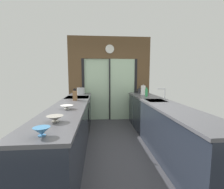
% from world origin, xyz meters
% --- Properties ---
extents(ground_plane, '(5.04, 7.60, 0.02)m').
position_xyz_m(ground_plane, '(0.00, 0.60, -0.01)').
color(ground_plane, '#38383D').
extents(back_wall_unit, '(2.64, 0.12, 2.70)m').
position_xyz_m(back_wall_unit, '(0.00, 2.40, 1.52)').
color(back_wall_unit, brown).
rests_on(back_wall_unit, ground_plane).
extents(left_counter_run, '(0.62, 3.80, 0.92)m').
position_xyz_m(left_counter_run, '(-0.91, 0.13, 0.47)').
color(left_counter_run, '#1E232D').
rests_on(left_counter_run, ground_plane).
extents(right_counter_run, '(0.62, 3.80, 0.92)m').
position_xyz_m(right_counter_run, '(0.91, 0.30, 0.46)').
color(right_counter_run, '#1E232D').
rests_on(right_counter_run, ground_plane).
extents(sink_faucet, '(0.19, 0.02, 0.27)m').
position_xyz_m(sink_faucet, '(1.06, 0.55, 1.10)').
color(sink_faucet, '#B7BABC').
rests_on(sink_faucet, right_counter_run).
extents(oven_range, '(0.60, 0.60, 0.92)m').
position_xyz_m(oven_range, '(-0.91, 1.25, 0.46)').
color(oven_range, black).
rests_on(oven_range, ground_plane).
extents(mixing_bowl_near, '(0.15, 0.15, 0.08)m').
position_xyz_m(mixing_bowl_near, '(-0.89, -1.41, 0.96)').
color(mixing_bowl_near, teal).
rests_on(mixing_bowl_near, left_counter_run).
extents(mixing_bowl_mid, '(0.20, 0.20, 0.07)m').
position_xyz_m(mixing_bowl_mid, '(-0.89, -0.95, 0.96)').
color(mixing_bowl_mid, gray).
rests_on(mixing_bowl_mid, left_counter_run).
extents(mixing_bowl_far, '(0.21, 0.21, 0.06)m').
position_xyz_m(mixing_bowl_far, '(-0.89, -0.23, 0.95)').
color(mixing_bowl_far, silver).
rests_on(mixing_bowl_far, left_counter_run).
extents(knife_block, '(0.08, 0.14, 0.27)m').
position_xyz_m(knife_block, '(-0.89, 0.72, 1.03)').
color(knife_block, brown).
rests_on(knife_block, left_counter_run).
extents(stock_pot, '(0.23, 0.23, 0.21)m').
position_xyz_m(stock_pot, '(-0.89, 1.94, 1.01)').
color(stock_pot, '#B7BABC').
rests_on(stock_pot, left_counter_run).
extents(kettle, '(0.27, 0.18, 0.22)m').
position_xyz_m(kettle, '(0.89, 2.01, 1.02)').
color(kettle, black).
rests_on(kettle, right_counter_run).
extents(soap_bottle, '(0.07, 0.07, 0.25)m').
position_xyz_m(soap_bottle, '(0.89, 1.25, 1.03)').
color(soap_bottle, '#339E56').
rests_on(soap_bottle, right_counter_run).
extents(paper_towel_roll, '(0.15, 0.15, 0.29)m').
position_xyz_m(paper_towel_roll, '(0.89, 1.57, 1.05)').
color(paper_towel_roll, '#B7BABC').
rests_on(paper_towel_roll, right_counter_run).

